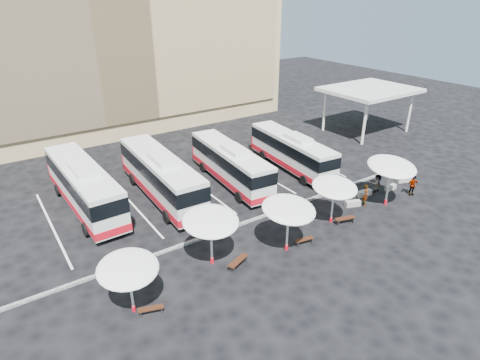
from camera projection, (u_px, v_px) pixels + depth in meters
ground at (252, 225)px, 28.95m from camera, size 120.00×120.00×0.00m
sandstone_building at (96, 17)px, 47.43m from camera, size 42.00×18.25×29.60m
service_canopy at (370, 91)px, 46.55m from camera, size 10.00×8.00×5.20m
curb_divider at (248, 222)px, 29.29m from camera, size 34.00×0.25×0.15m
bay_lines at (198, 185)px, 34.93m from camera, size 24.15×12.00×0.01m
bus_0 at (84, 185)px, 30.49m from camera, size 3.13×12.23×3.86m
bus_1 at (161, 175)px, 32.15m from camera, size 3.18×12.36×3.90m
bus_2 at (230, 163)px, 34.79m from camera, size 3.31×11.35×3.55m
bus_3 at (291, 151)px, 37.61m from camera, size 3.38×11.17×3.49m
sunshade_0 at (128, 269)px, 20.01m from camera, size 3.21×3.25×3.25m
sunshade_1 at (211, 221)px, 23.66m from camera, size 3.77×3.80×3.56m
sunshade_2 at (289, 209)px, 24.93m from camera, size 3.67×3.71×3.57m
sunshade_3 at (335, 187)px, 28.19m from camera, size 3.90×3.93×3.35m
sunshade_4 at (392, 167)px, 30.41m from camera, size 4.39×4.43×3.84m
wood_bench_0 at (151, 309)px, 20.86m from camera, size 1.37×0.75×0.41m
wood_bench_1 at (238, 262)px, 24.43m from camera, size 1.68×1.00×0.50m
wood_bench_2 at (304, 240)px, 26.68m from camera, size 1.39×0.59×0.41m
wood_bench_3 at (345, 219)px, 29.04m from camera, size 1.60×0.81×0.47m
conc_bench_0 at (353, 203)px, 31.47m from camera, size 1.28×0.80×0.46m
conc_bench_1 at (364, 193)px, 33.06m from camera, size 1.32×0.56×0.48m
conc_bench_2 at (391, 188)px, 34.06m from camera, size 1.14×0.39×0.43m
conc_bench_3 at (404, 179)px, 35.48m from camera, size 1.37×0.88×0.49m
passenger_0 at (366, 195)px, 31.35m from camera, size 0.75×0.77×1.78m
passenger_1 at (376, 183)px, 33.50m from camera, size 0.84×0.69×1.58m
passenger_2 at (413, 185)px, 32.91m from camera, size 1.12×0.79×1.76m
passenger_3 at (379, 177)px, 34.57m from camera, size 1.17×0.86×1.63m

